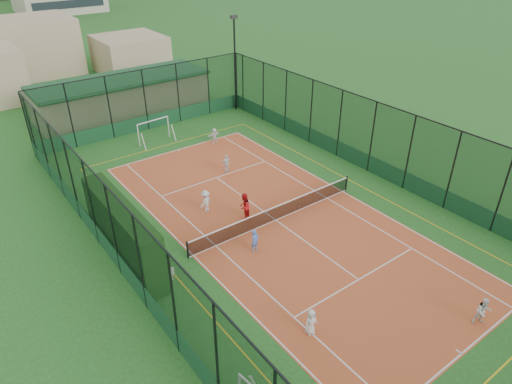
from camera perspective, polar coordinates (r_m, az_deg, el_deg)
ground at (r=26.53m, az=2.49°, el=-3.55°), size 300.00×300.00×0.00m
court_slab at (r=26.53m, az=2.49°, el=-3.54°), size 11.17×23.97×0.01m
tennis_net at (r=26.24m, az=2.51°, el=-2.59°), size 11.67×0.12×1.06m
perimeter_fence at (r=25.22m, az=2.61°, el=1.16°), size 18.12×34.12×5.00m
floodlight_ne at (r=41.85m, az=-2.65°, el=15.65°), size 0.60×0.26×8.25m
clubhouse at (r=43.46m, az=-16.35°, el=11.53°), size 15.20×7.20×3.15m
hedge_left at (r=23.68m, az=-16.29°, el=-4.85°), size 1.12×7.44×3.26m
white_bench at (r=22.56m, az=-12.08°, el=-10.16°), size 1.47×0.69×0.80m
futsal_goal_far at (r=36.71m, az=-12.65°, el=7.42°), size 2.81×1.03×1.78m
child_near_left at (r=19.75m, az=6.88°, el=-15.83°), size 0.63×0.42×1.24m
child_near_mid at (r=23.79m, az=-0.14°, el=-6.10°), size 0.54×0.41×1.31m
child_near_right at (r=22.16m, az=26.54°, el=-13.21°), size 0.84×0.79×1.36m
child_far_left at (r=27.08m, az=-6.32°, el=-1.15°), size 1.04×0.84×1.40m
child_far_right at (r=31.38m, az=-3.70°, el=3.59°), size 0.79×0.37×1.32m
child_far_back at (r=35.90m, az=-5.23°, el=7.04°), size 1.15×0.46×1.21m
coach at (r=26.24m, az=-1.48°, el=-1.82°), size 1.00×0.95×1.62m
tennis_balls at (r=27.47m, az=0.56°, el=-2.10°), size 4.59×1.12×0.07m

